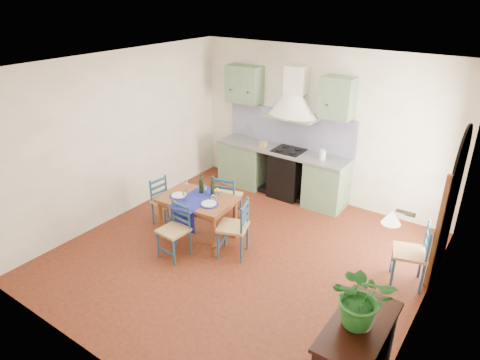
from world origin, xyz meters
name	(u,v)px	position (x,y,z in m)	size (l,w,h in m)	color
floor	(241,256)	(0.00, 0.00, 0.00)	(5.00, 5.00, 0.00)	#41170E
back_wall	(291,142)	(-0.47, 2.29, 1.05)	(5.00, 0.96, 2.80)	white
right_wall	(437,218)	(2.50, 0.28, 1.34)	(0.26, 5.00, 2.80)	white
left_wall	(120,137)	(-2.50, 0.00, 1.40)	(0.04, 5.00, 2.80)	white
ceiling	(242,67)	(0.00, 0.00, 2.80)	(5.00, 5.00, 0.01)	white
dining_table	(197,203)	(-0.84, 0.01, 0.64)	(1.20, 0.92, 1.04)	brown
chair_near	(175,230)	(-0.82, -0.55, 0.44)	(0.42, 0.42, 0.84)	navy
chair_far	(227,198)	(-0.78, 0.69, 0.46)	(0.52, 0.52, 0.90)	navy
chair_left	(165,201)	(-1.61, 0.06, 0.42)	(0.41, 0.41, 0.81)	navy
chair_right	(235,228)	(-0.10, -0.02, 0.46)	(0.53, 0.53, 0.90)	navy
chair_spare	(412,254)	(2.23, 0.77, 0.48)	(0.53, 0.53, 0.92)	navy
sideboard	(354,359)	(2.26, -1.38, 0.51)	(0.50, 1.05, 0.94)	black
potted_plant	(362,297)	(2.25, -1.38, 1.24)	(0.54, 0.47, 0.60)	#236F28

